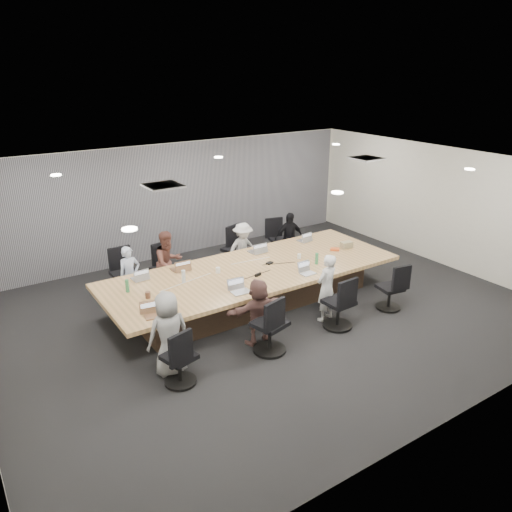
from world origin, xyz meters
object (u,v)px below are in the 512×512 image
bottle_green_left (127,286)px  canvas_bag (346,245)px  chair_2 (235,253)px  person_6 (326,288)px  person_1 (168,263)px  chair_5 (270,328)px  chair_6 (338,306)px  chair_3 (280,243)px  laptop_3 (303,240)px  person_4 (168,334)px  bottle_green_right (317,259)px  laptop_0 (139,278)px  chair_4 (179,361)px  bottle_clear (184,276)px  snack_packet (335,249)px  conference_table (253,285)px  chair_0 (125,277)px  stapler (258,275)px  laptop_6 (308,274)px  chair_7 (390,291)px  chair_1 (163,272)px  person_0 (130,275)px  person_2 (243,249)px  laptop_5 (241,292)px  laptop_2 (256,251)px  person_3 (289,238)px  person_5 (258,312)px  laptop_4 (154,316)px  mug_brown (148,295)px

bottle_green_left → canvas_bag: bottle_green_left is taller
chair_2 → person_6: (0.15, -3.05, 0.23)m
chair_2 → person_1: 1.88m
chair_5 → chair_6: size_ratio=1.04×
chair_3 → laptop_3: 0.96m
person_4 → bottle_green_right: 3.76m
chair_6 → bottle_green_left: bearing=143.9°
laptop_0 → chair_4: bearing=79.5°
bottle_clear → snack_packet: bearing=-4.1°
chair_3 → person_6: 3.27m
conference_table → chair_0: bearing=140.5°
chair_2 → bottle_green_left: bearing=4.9°
stapler → snack_packet: stapler is taller
bottle_green_left → person_6: bearing=-27.8°
laptop_0 → laptop_6: (2.82, -1.60, 0.00)m
chair_2 → person_6: person_6 is taller
chair_3 → chair_7: (0.19, -3.40, -0.04)m
chair_1 → laptop_6: (1.98, -2.50, 0.39)m
bottle_clear → chair_1: bearing=82.2°
chair_4 → bottle_green_right: (3.66, 1.22, 0.47)m
chair_2 → canvas_bag: size_ratio=3.41×
chair_5 → person_0: 3.31m
person_2 → laptop_3: person_2 is taller
conference_table → chair_1: bearing=125.8°
chair_2 → laptop_6: bearing=74.5°
chair_6 → laptop_5: size_ratio=2.53×
person_0 → laptop_0: (0.00, -0.55, 0.15)m
person_0 → snack_packet: (4.15, -1.43, 0.16)m
laptop_5 → bottle_green_right: (2.01, 0.32, 0.11)m
chair_7 → laptop_3: laptop_3 is taller
person_4 → person_6: bearing=180.0°
chair_1 → laptop_6: laptop_6 is taller
bottle_clear → stapler: 1.42m
laptop_2 → laptop_5: 2.11m
chair_0 → chair_7: chair_0 is taller
person_3 → chair_0: bearing=-173.5°
chair_1 → laptop_0: 1.29m
chair_3 → person_5: person_5 is taller
laptop_2 → conference_table: bearing=52.7°
conference_table → chair_3: bearing=41.8°
chair_6 → chair_0: bearing=126.0°
stapler → bottle_clear: bearing=145.1°
laptop_4 → stapler: (2.31, 0.45, 0.02)m
chair_1 → mug_brown: 2.11m
laptop_6 → canvas_bag: (1.65, 0.70, 0.06)m
person_1 → laptop_3: (3.13, -0.55, 0.06)m
chair_4 → person_4: (0.00, 0.35, 0.31)m
bottle_clear → laptop_5: bearing=-55.9°
laptop_6 → mug_brown: bearing=165.1°
laptop_4 → person_5: bearing=-8.0°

